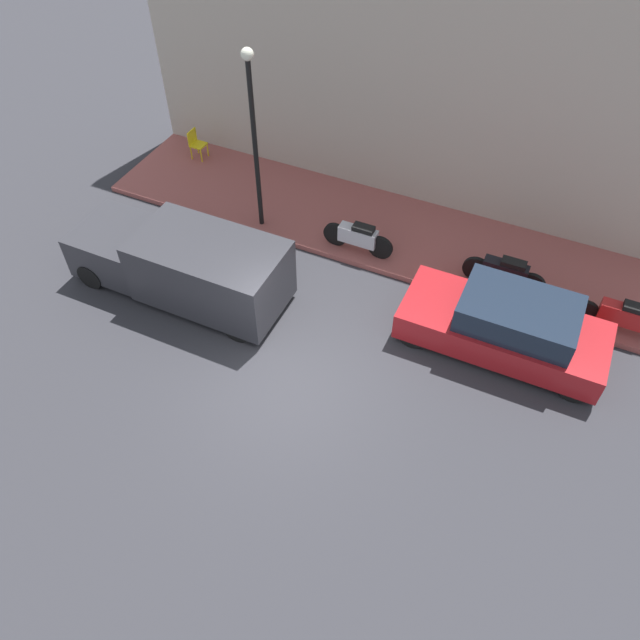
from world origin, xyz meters
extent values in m
plane|color=#2D2D33|center=(0.00, 0.00, 0.00)|extent=(60.00, 60.00, 0.00)
cube|color=#934C47|center=(5.36, 0.00, 0.07)|extent=(3.06, 15.02, 0.14)
cube|color=#B2A899|center=(7.04, 0.00, 3.82)|extent=(0.30, 15.02, 7.65)
cube|color=maroon|center=(2.79, -3.67, 0.49)|extent=(1.77, 4.31, 0.65)
cube|color=#192333|center=(2.79, -3.89, 1.12)|extent=(1.56, 2.37, 0.60)
cylinder|color=black|center=(2.02, -1.97, 0.30)|extent=(0.20, 0.61, 0.61)
cylinder|color=black|center=(3.55, -1.97, 0.30)|extent=(0.20, 0.61, 0.61)
cylinder|color=black|center=(2.02, -5.37, 0.30)|extent=(0.20, 0.61, 0.61)
cylinder|color=black|center=(3.55, -5.37, 0.30)|extent=(0.20, 0.61, 0.61)
cube|color=#2D2D33|center=(1.39, 2.64, 0.93)|extent=(1.86, 3.32, 1.50)
cube|color=#2D2D33|center=(1.39, 5.20, 0.70)|extent=(1.77, 1.79, 1.05)
cube|color=#192333|center=(1.39, 5.47, 1.00)|extent=(1.58, 0.98, 0.42)
cylinder|color=black|center=(0.59, 5.52, 0.33)|extent=(0.22, 0.65, 0.65)
cylinder|color=black|center=(2.19, 5.52, 0.33)|extent=(0.22, 0.65, 0.65)
cylinder|color=black|center=(0.59, 1.55, 0.33)|extent=(0.22, 0.65, 0.65)
cylinder|color=black|center=(2.19, 1.55, 0.33)|extent=(0.22, 0.65, 0.65)
cube|color=#B7B7BF|center=(4.26, 0.26, 0.61)|extent=(0.30, 0.96, 0.42)
cube|color=black|center=(4.26, 0.13, 0.88)|extent=(0.27, 0.53, 0.12)
cylinder|color=black|center=(4.26, 0.86, 0.45)|extent=(0.10, 0.63, 0.63)
cylinder|color=black|center=(4.26, -0.33, 0.45)|extent=(0.10, 0.63, 0.63)
cube|color=black|center=(4.48, -3.29, 0.64)|extent=(0.30, 1.02, 0.46)
cube|color=black|center=(4.48, -3.43, 0.93)|extent=(0.27, 0.56, 0.12)
cylinder|color=black|center=(4.48, -2.65, 0.46)|extent=(0.10, 0.65, 0.65)
cylinder|color=black|center=(4.48, -3.93, 0.46)|extent=(0.10, 0.65, 0.65)
cube|color=#B21E1E|center=(4.25, -6.00, 0.59)|extent=(0.30, 1.13, 0.45)
cube|color=black|center=(4.25, -6.16, 0.87)|extent=(0.27, 0.62, 0.12)
cylinder|color=black|center=(4.25, -5.21, 0.40)|extent=(0.10, 0.53, 0.53)
cylinder|color=black|center=(4.21, 2.94, 2.32)|extent=(0.12, 0.12, 4.37)
sphere|color=silver|center=(4.21, 2.94, 4.59)|extent=(0.28, 0.28, 0.28)
cube|color=yellow|center=(6.14, 6.04, 0.56)|extent=(0.40, 0.40, 0.04)
cube|color=yellow|center=(6.14, 6.22, 0.78)|extent=(0.40, 0.04, 0.40)
cylinder|color=yellow|center=(5.96, 5.87, 0.34)|extent=(0.04, 0.04, 0.40)
cylinder|color=yellow|center=(6.31, 5.87, 0.34)|extent=(0.04, 0.04, 0.40)
cylinder|color=yellow|center=(5.96, 6.21, 0.34)|extent=(0.04, 0.04, 0.40)
cylinder|color=yellow|center=(6.31, 6.21, 0.34)|extent=(0.04, 0.04, 0.40)
camera|label=1|loc=(-6.82, -3.85, 10.42)|focal=35.00mm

